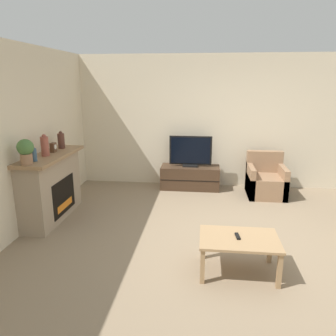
# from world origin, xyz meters

# --- Properties ---
(ground_plane) EXTENTS (24.00, 24.00, 0.00)m
(ground_plane) POSITION_xyz_m (0.00, 0.00, 0.00)
(ground_plane) COLOR #89755B
(wall_back) EXTENTS (12.00, 0.06, 2.70)m
(wall_back) POSITION_xyz_m (0.00, 2.61, 1.35)
(wall_back) COLOR beige
(wall_back) RESTS_ON ground
(wall_left) EXTENTS (0.06, 12.00, 2.70)m
(wall_left) POSITION_xyz_m (-3.09, 0.00, 1.35)
(wall_left) COLOR beige
(wall_left) RESTS_ON ground
(fireplace) EXTENTS (0.52, 1.54, 1.06)m
(fireplace) POSITION_xyz_m (-2.85, 0.50, 0.54)
(fireplace) COLOR tan
(fireplace) RESTS_ON ground
(mantel_vase_left) EXTENTS (0.09, 0.09, 0.21)m
(mantel_vase_left) POSITION_xyz_m (-2.84, 0.04, 1.16)
(mantel_vase_left) COLOR #385670
(mantel_vase_left) RESTS_ON fireplace
(mantel_vase_centre_left) EXTENTS (0.12, 0.12, 0.33)m
(mantel_vase_centre_left) POSITION_xyz_m (-2.84, 0.38, 1.22)
(mantel_vase_centre_left) COLOR #994C3D
(mantel_vase_centre_left) RESTS_ON fireplace
(mantel_vase_right) EXTENTS (0.11, 0.11, 0.29)m
(mantel_vase_right) POSITION_xyz_m (-2.84, 0.96, 1.20)
(mantel_vase_right) COLOR #512D23
(mantel_vase_right) RESTS_ON fireplace
(mantel_clock) EXTENTS (0.08, 0.11, 0.15)m
(mantel_clock) POSITION_xyz_m (-2.84, 0.65, 1.14)
(mantel_clock) COLOR brown
(mantel_clock) RESTS_ON fireplace
(potted_plant) EXTENTS (0.22, 0.22, 0.35)m
(potted_plant) POSITION_xyz_m (-2.84, -0.15, 1.26)
(potted_plant) COLOR #936B4C
(potted_plant) RESTS_ON fireplace
(tv_stand) EXTENTS (1.20, 0.50, 0.47)m
(tv_stand) POSITION_xyz_m (-0.72, 2.29, 0.23)
(tv_stand) COLOR #422D1E
(tv_stand) RESTS_ON ground
(tv) EXTENTS (0.86, 0.18, 0.63)m
(tv) POSITION_xyz_m (-0.72, 2.29, 0.76)
(tv) COLOR black
(tv) RESTS_ON tv_stand
(armchair) EXTENTS (0.70, 0.76, 0.82)m
(armchair) POSITION_xyz_m (0.76, 2.03, 0.27)
(armchair) COLOR #937051
(armchair) RESTS_ON ground
(coffee_table) EXTENTS (0.90, 0.61, 0.44)m
(coffee_table) POSITION_xyz_m (-0.02, -0.77, 0.38)
(coffee_table) COLOR #A37F56
(coffee_table) RESTS_ON ground
(remote) EXTENTS (0.06, 0.15, 0.02)m
(remote) POSITION_xyz_m (-0.04, -0.75, 0.45)
(remote) COLOR black
(remote) RESTS_ON coffee_table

